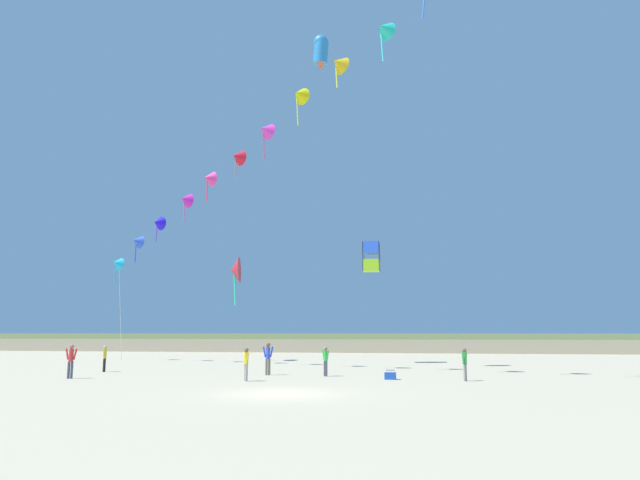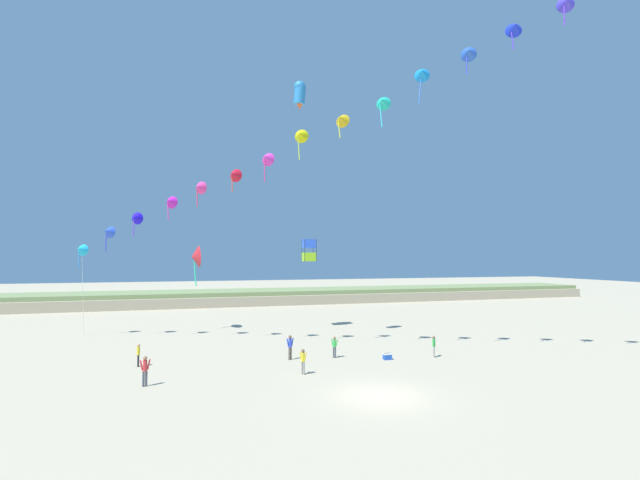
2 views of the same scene
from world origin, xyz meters
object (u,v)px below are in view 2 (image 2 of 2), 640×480
at_px(person_near_left, 138,353).
at_px(beach_cooler, 387,357).
at_px(person_mid_center, 303,360).
at_px(person_far_center, 434,345).
at_px(person_near_right, 334,345).
at_px(large_kite_low_lead, 300,94).
at_px(person_far_left, 290,346).
at_px(large_kite_mid_trail, 309,250).
at_px(large_kite_high_solo, 195,257).
at_px(person_far_right, 145,369).

xyz_separation_m(person_near_left, beach_cooler, (16.90, -2.72, -0.67)).
xyz_separation_m(person_mid_center, person_far_center, (10.32, 1.86, -0.01)).
xyz_separation_m(person_near_right, large_kite_low_lead, (-1.25, 5.96, 20.72)).
distance_m(person_mid_center, person_far_left, 4.01).
height_order(large_kite_mid_trail, beach_cooler, large_kite_mid_trail).
bearing_deg(person_far_center, large_kite_low_lead, 136.81).
height_order(person_far_left, large_kite_mid_trail, large_kite_mid_trail).
height_order(person_near_left, person_mid_center, person_mid_center).
height_order(person_far_left, large_kite_low_lead, large_kite_low_lead).
distance_m(large_kite_mid_trail, large_kite_high_solo, 11.52).
xyz_separation_m(person_far_left, person_far_center, (10.30, -2.14, -0.11)).
bearing_deg(person_near_right, large_kite_low_lead, 101.82).
distance_m(person_far_left, large_kite_mid_trail, 15.53).
distance_m(person_far_right, beach_cooler, 16.11).
bearing_deg(person_far_center, person_far_left, 168.25).
relative_size(large_kite_low_lead, large_kite_mid_trail, 1.11).
bearing_deg(person_near_left, large_kite_mid_trail, 39.05).
distance_m(person_far_right, large_kite_high_solo, 19.62).
relative_size(person_near_right, person_far_center, 1.00).
bearing_deg(person_near_right, person_far_left, 174.72).
relative_size(person_near_left, person_far_right, 0.90).
distance_m(large_kite_low_lead, beach_cooler, 23.16).
bearing_deg(beach_cooler, large_kite_high_solo, 129.58).
height_order(person_mid_center, large_kite_low_lead, large_kite_low_lead).
bearing_deg(person_mid_center, large_kite_mid_trail, 74.41).
height_order(person_near_left, large_kite_low_lead, large_kite_low_lead).
relative_size(large_kite_low_lead, large_kite_high_solo, 0.62).
bearing_deg(person_mid_center, large_kite_low_lead, 78.26).
relative_size(person_mid_center, large_kite_high_solo, 0.39).
relative_size(person_mid_center, large_kite_mid_trail, 0.69).
bearing_deg(large_kite_mid_trail, large_kite_high_solo, 172.99).
xyz_separation_m(large_kite_mid_trail, large_kite_high_solo, (-11.41, 1.40, -0.69)).
xyz_separation_m(person_near_left, large_kite_high_solo, (3.49, 13.50, 6.51)).
height_order(person_near_right, person_far_right, person_far_right).
relative_size(person_mid_center, large_kite_low_lead, 0.62).
bearing_deg(beach_cooler, person_mid_center, -162.08).
bearing_deg(person_far_left, large_kite_low_lead, 70.63).
relative_size(person_far_left, person_far_right, 1.03).
relative_size(person_far_right, person_far_center, 1.10).
height_order(person_far_center, large_kite_high_solo, large_kite_high_solo).
height_order(person_near_right, large_kite_mid_trail, large_kite_mid_trail).
bearing_deg(large_kite_mid_trail, person_mid_center, -105.59).
height_order(person_far_right, large_kite_mid_trail, large_kite_mid_trail).
xyz_separation_m(person_far_left, large_kite_low_lead, (1.99, 5.66, 20.60)).
xyz_separation_m(person_near_left, person_far_right, (0.96, -4.87, 0.10)).
distance_m(person_far_left, person_far_right, 10.04).
relative_size(person_mid_center, person_far_center, 1.01).
xyz_separation_m(large_kite_mid_trail, beach_cooler, (2.00, -14.82, -7.87)).
bearing_deg(large_kite_low_lead, person_far_right, -139.36).
xyz_separation_m(person_mid_center, person_far_right, (-9.21, 0.04, 0.08)).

